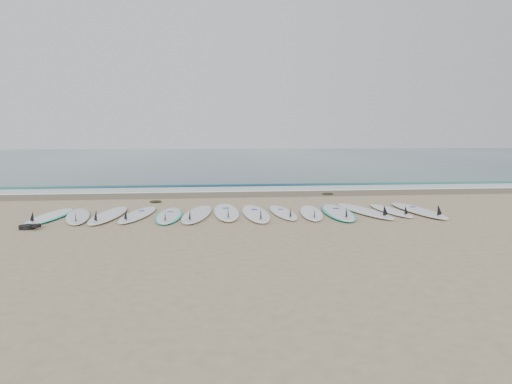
{
  "coord_description": "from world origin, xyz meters",
  "views": [
    {
      "loc": [
        -1.04,
        -11.73,
        1.87
      ],
      "look_at": [
        0.54,
        1.23,
        0.4
      ],
      "focal_mm": 35.0,
      "sensor_mm": 36.0,
      "label": 1
    }
  ],
  "objects": [
    {
      "name": "seaweed_far",
      "position": [
        3.15,
        3.67,
        0.04
      ],
      "size": [
        0.36,
        0.28,
        0.07
      ],
      "primitive_type": "ellipsoid",
      "color": "black",
      "rests_on": "ground"
    },
    {
      "name": "surfboard_5",
      "position": [
        -1.02,
        -0.15,
        0.06
      ],
      "size": [
        1.01,
        2.86,
        0.36
      ],
      "rotation": [
        0.0,
        0.0,
        -0.16
      ],
      "color": "silver",
      "rests_on": "ground"
    },
    {
      "name": "wave_crest",
      "position": [
        0.0,
        7.0,
        0.05
      ],
      "size": [
        120.0,
        1.0,
        0.1
      ],
      "primitive_type": "cube",
      "color": "#215056",
      "rests_on": "ground"
    },
    {
      "name": "surfboard_9",
      "position": [
        1.69,
        -0.24,
        0.05
      ],
      "size": [
        0.88,
        2.51,
        0.31
      ],
      "rotation": [
        0.0,
        0.0,
        -0.15
      ],
      "color": "white",
      "rests_on": "ground"
    },
    {
      "name": "wet_sand_band",
      "position": [
        0.0,
        4.1,
        0.01
      ],
      "size": [
        120.0,
        1.8,
        0.01
      ],
      "primitive_type": "cube",
      "color": "brown",
      "rests_on": "ground"
    },
    {
      "name": "surfboard_10",
      "position": [
        2.36,
        -0.22,
        0.05
      ],
      "size": [
        0.96,
        2.85,
        0.35
      ],
      "rotation": [
        0.0,
        0.0,
        -0.11
      ],
      "color": "white",
      "rests_on": "ground"
    },
    {
      "name": "surfboard_11",
      "position": [
        3.05,
        -0.14,
        0.06
      ],
      "size": [
        0.97,
        2.8,
        0.35
      ],
      "rotation": [
        0.0,
        0.0,
        0.15
      ],
      "color": "silver",
      "rests_on": "ground"
    },
    {
      "name": "surfboard_4",
      "position": [
        -1.66,
        -0.18,
        0.05
      ],
      "size": [
        0.7,
        2.49,
        0.31
      ],
      "rotation": [
        0.0,
        0.0,
        -0.04
      ],
      "color": "silver",
      "rests_on": "ground"
    },
    {
      "name": "ocean",
      "position": [
        0.0,
        32.5,
        0.01
      ],
      "size": [
        120.0,
        55.0,
        0.03
      ],
      "primitive_type": "cube",
      "color": "#215056",
      "rests_on": "ground"
    },
    {
      "name": "surfboard_0",
      "position": [
        -4.36,
        0.0,
        0.05
      ],
      "size": [
        0.88,
        2.55,
        0.32
      ],
      "rotation": [
        0.0,
        0.0,
        -0.12
      ],
      "color": "white",
      "rests_on": "ground"
    },
    {
      "name": "surfboard_13",
      "position": [
        4.39,
        -0.23,
        0.06
      ],
      "size": [
        0.64,
        2.82,
        0.36
      ],
      "rotation": [
        0.0,
        0.0,
        0.02
      ],
      "color": "white",
      "rests_on": "ground"
    },
    {
      "name": "surfboard_1",
      "position": [
        -3.72,
        -0.09,
        0.05
      ],
      "size": [
        0.94,
        2.53,
        0.32
      ],
      "rotation": [
        0.0,
        0.0,
        0.17
      ],
      "color": "silver",
      "rests_on": "ground"
    },
    {
      "name": "surfboard_6",
      "position": [
        -0.31,
        0.09,
        0.06
      ],
      "size": [
        0.66,
        2.88,
        0.37
      ],
      "rotation": [
        0.0,
        0.0,
        -0.02
      ],
      "color": "white",
      "rests_on": "ground"
    },
    {
      "name": "surfboard_2",
      "position": [
        -3.05,
        -0.06,
        0.06
      ],
      "size": [
        0.84,
        2.77,
        0.35
      ],
      "rotation": [
        0.0,
        0.0,
        -0.1
      ],
      "color": "white",
      "rests_on": "ground"
    },
    {
      "name": "surfboard_8",
      "position": [
        1.04,
        -0.1,
        0.05
      ],
      "size": [
        0.55,
        2.4,
        0.31
      ],
      "rotation": [
        0.0,
        0.0,
        0.02
      ],
      "color": "white",
      "rests_on": "ground"
    },
    {
      "name": "surfboard_3",
      "position": [
        -2.39,
        -0.01,
        0.06
      ],
      "size": [
        0.97,
        2.62,
        0.33
      ],
      "rotation": [
        0.0,
        0.0,
        -0.17
      ],
      "color": "white",
      "rests_on": "ground"
    },
    {
      "name": "surfboard_12",
      "position": [
        3.73,
        -0.1,
        0.05
      ],
      "size": [
        0.57,
        2.32,
        0.29
      ],
      "rotation": [
        0.0,
        0.0,
        0.04
      ],
      "color": "white",
      "rests_on": "ground"
    },
    {
      "name": "ground",
      "position": [
        0.0,
        0.0,
        0.0
      ],
      "size": [
        120.0,
        120.0,
        0.0
      ],
      "primitive_type": "plane",
      "color": "tan"
    },
    {
      "name": "leash_coil",
      "position": [
        -4.39,
        -1.34,
        0.05
      ],
      "size": [
        0.46,
        0.36,
        0.11
      ],
      "color": "black",
      "rests_on": "ground"
    },
    {
      "name": "surfboard_7",
      "position": [
        0.36,
        -0.21,
        0.06
      ],
      "size": [
        0.61,
        2.81,
        0.36
      ],
      "rotation": [
        0.0,
        0.0,
        -0.01
      ],
      "color": "white",
      "rests_on": "ground"
    },
    {
      "name": "foam_band",
      "position": [
        0.0,
        5.5,
        0.02
      ],
      "size": [
        120.0,
        1.4,
        0.04
      ],
      "primitive_type": "cube",
      "color": "silver",
      "rests_on": "ground"
    },
    {
      "name": "seaweed_near",
      "position": [
        -2.16,
        2.43,
        0.03
      ],
      "size": [
        0.34,
        0.27,
        0.07
      ],
      "primitive_type": "ellipsoid",
      "color": "black",
      "rests_on": "ground"
    }
  ]
}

